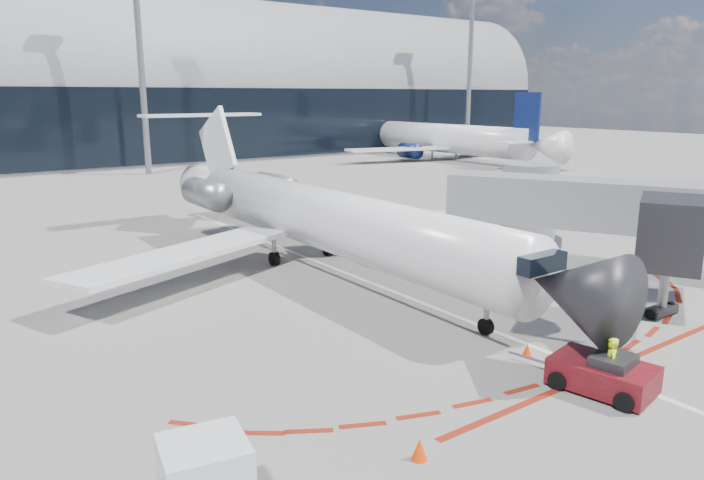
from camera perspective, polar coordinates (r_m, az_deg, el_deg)
ground at (r=29.22m, az=2.33°, el=-4.16°), size 260.00×260.00×0.00m
apron_centerline at (r=30.75m, az=0.04°, el=-3.25°), size 0.25×40.00×0.01m
apron_stop_bar at (r=21.92m, az=21.50°, el=-11.12°), size 14.00×0.25×0.01m
terminal_building at (r=88.64m, az=-24.98°, el=11.80°), size 150.00×24.15×24.00m
jet_bridge at (r=33.47m, az=19.03°, el=2.65°), size 10.03×15.20×4.90m
light_mast_centre at (r=73.52m, az=-18.68°, el=15.41°), size 0.70×0.70×25.00m
light_mast_east at (r=100.62m, az=10.65°, el=15.05°), size 0.70×0.70×25.00m
regional_jet at (r=31.84m, az=-3.26°, el=2.22°), size 25.83×31.85×7.98m
pushback_tug at (r=20.54m, az=21.88°, el=-11.23°), size 2.40×4.65×1.18m
ramp_worker at (r=20.32m, az=22.40°, el=-10.51°), size 0.74×0.73×1.72m
safety_cone_left at (r=16.07m, az=6.15°, el=-18.39°), size 0.40×0.40×0.56m
safety_cone_right at (r=22.31m, az=15.63°, el=-9.60°), size 0.34×0.34×0.47m
bg_airliner_1 at (r=88.19m, az=8.03°, el=10.96°), size 34.54×36.57×11.18m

